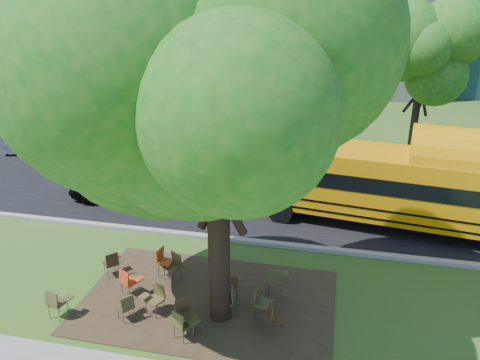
% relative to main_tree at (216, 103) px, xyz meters
% --- Properties ---
extents(ground, '(160.00, 160.00, 0.00)m').
position_rel_main_tree_xyz_m(ground, '(-1.51, 1.09, -5.80)').
color(ground, '#2C591B').
rests_on(ground, ground).
extents(dirt_patch, '(7.00, 4.50, 0.03)m').
position_rel_main_tree_xyz_m(dirt_patch, '(-0.51, 0.59, -5.79)').
color(dirt_patch, '#382819').
rests_on(dirt_patch, ground).
extents(asphalt_road, '(80.00, 8.00, 0.04)m').
position_rel_main_tree_xyz_m(asphalt_road, '(-1.51, 8.09, -5.78)').
color(asphalt_road, black).
rests_on(asphalt_road, ground).
extents(kerb_near, '(80.00, 0.25, 0.14)m').
position_rel_main_tree_xyz_m(kerb_near, '(-1.51, 4.09, -5.73)').
color(kerb_near, gray).
rests_on(kerb_near, ground).
extents(kerb_far, '(80.00, 0.25, 0.14)m').
position_rel_main_tree_xyz_m(kerb_far, '(-1.51, 12.19, -5.73)').
color(kerb_far, gray).
rests_on(kerb_far, ground).
extents(bg_tree_0, '(5.20, 5.20, 7.18)m').
position_rel_main_tree_xyz_m(bg_tree_0, '(-13.51, 14.09, -1.23)').
color(bg_tree_0, black).
rests_on(bg_tree_0, ground).
extents(bg_tree_2, '(4.80, 4.80, 6.62)m').
position_rel_main_tree_xyz_m(bg_tree_2, '(-6.51, 17.09, -1.59)').
color(bg_tree_2, black).
rests_on(bg_tree_2, ground).
extents(bg_tree_3, '(5.60, 5.60, 7.84)m').
position_rel_main_tree_xyz_m(bg_tree_3, '(6.49, 15.09, -0.77)').
color(bg_tree_3, black).
rests_on(bg_tree_3, ground).
extents(main_tree, '(7.20, 7.20, 9.41)m').
position_rel_main_tree_xyz_m(main_tree, '(0.00, 0.00, 0.00)').
color(main_tree, black).
rests_on(main_tree, ground).
extents(school_bus, '(11.82, 4.04, 2.84)m').
position_rel_main_tree_xyz_m(school_bus, '(6.20, 6.35, -4.16)').
color(school_bus, orange).
rests_on(school_bus, ground).
extents(chair_0, '(0.63, 0.51, 0.86)m').
position_rel_main_tree_xyz_m(chair_0, '(-4.20, -0.96, -5.27)').
color(chair_0, '#4D4421').
rests_on(chair_0, ground).
extents(chair_1, '(0.71, 0.56, 0.86)m').
position_rel_main_tree_xyz_m(chair_1, '(-2.77, 0.36, -5.27)').
color(chair_1, '#C94115').
rests_on(chair_1, ground).
extents(chair_2, '(0.53, 0.67, 0.78)m').
position_rel_main_tree_xyz_m(chair_2, '(-2.36, -0.65, -5.32)').
color(chair_2, '#443C1D').
rests_on(chair_2, ground).
extents(chair_3, '(0.69, 0.54, 0.86)m').
position_rel_main_tree_xyz_m(chair_3, '(-1.74, -0.19, -5.27)').
color(chair_3, brown).
rests_on(chair_3, ground).
extents(chair_4, '(0.71, 0.56, 0.86)m').
position_rel_main_tree_xyz_m(chair_4, '(-0.67, -1.07, -5.27)').
color(chair_4, '#45421D').
rests_on(chair_4, ground).
extents(chair_5, '(0.64, 0.80, 0.94)m').
position_rel_main_tree_xyz_m(chair_5, '(-0.75, -0.72, -5.22)').
color(chair_5, '#4E371C').
rests_on(chair_5, ground).
extents(chair_6, '(0.57, 0.56, 0.83)m').
position_rel_main_tree_xyz_m(chair_6, '(0.18, 0.18, -5.29)').
color(chair_6, brown).
rests_on(chair_6, ground).
extents(chair_7, '(0.61, 0.56, 0.82)m').
position_rel_main_tree_xyz_m(chair_7, '(1.52, -0.32, -5.29)').
color(chair_7, '#3D2815').
rests_on(chair_7, ground).
extents(chair_8, '(0.56, 0.71, 0.83)m').
position_rel_main_tree_xyz_m(chair_8, '(-3.71, 1.20, -5.29)').
color(chair_8, '#3D2515').
rests_on(chair_8, ground).
extents(chair_9, '(0.74, 0.58, 0.88)m').
position_rel_main_tree_xyz_m(chair_9, '(-1.83, 1.42, -5.25)').
color(chair_9, '#4C4421').
rests_on(chair_9, ground).
extents(chair_10, '(0.53, 0.65, 0.90)m').
position_rel_main_tree_xyz_m(chair_10, '(-2.18, 1.57, -5.24)').
color(chair_10, '#CC4D15').
rests_on(chair_10, ground).
extents(chair_11, '(0.53, 0.57, 0.77)m').
position_rel_main_tree_xyz_m(chair_11, '(0.12, 0.90, -5.32)').
color(chair_11, '#4E331B').
rests_on(chair_11, ground).
extents(chair_12, '(0.54, 0.66, 0.91)m').
position_rel_main_tree_xyz_m(chair_12, '(1.08, 0.20, -5.24)').
color(chair_12, '#43401D').
rests_on(chair_12, ground).
extents(chair_13, '(0.61, 0.60, 0.92)m').
position_rel_main_tree_xyz_m(chair_13, '(1.32, 1.27, -5.23)').
color(chair_13, '#48431F').
rests_on(chair_13, ground).
extents(black_car, '(4.31, 1.89, 1.44)m').
position_rel_main_tree_xyz_m(black_car, '(-5.86, 6.40, -5.08)').
color(black_car, black).
rests_on(black_car, ground).
extents(bg_car_red, '(5.22, 3.87, 1.32)m').
position_rel_main_tree_xyz_m(bg_car_red, '(-9.05, 9.59, -5.14)').
color(bg_car_red, '#51130D').
rests_on(bg_car_red, ground).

